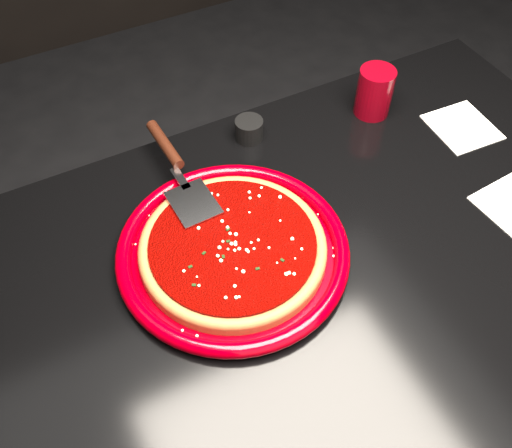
{
  "coord_description": "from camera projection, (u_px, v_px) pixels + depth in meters",
  "views": [
    {
      "loc": [
        -0.4,
        -0.46,
        1.55
      ],
      "look_at": [
        -0.11,
        0.1,
        0.77
      ],
      "focal_mm": 40.0,
      "sensor_mm": 36.0,
      "label": 1
    }
  ],
  "objects": [
    {
      "name": "pizza_crust_rim",
      "position": [
        233.0,
        246.0,
        0.96
      ],
      "size": [
        0.38,
        0.38,
        0.02
      ],
      "primitive_type": "torus",
      "rotation": [
        0.0,
        0.0,
        -0.23
      ],
      "color": "brown",
      "rests_on": "plate"
    },
    {
      "name": "ramekin",
      "position": [
        249.0,
        129.0,
        1.15
      ],
      "size": [
        0.08,
        0.08,
        0.04
      ],
      "primitive_type": "cylinder",
      "rotation": [
        0.0,
        0.0,
        -0.4
      ],
      "color": "black",
      "rests_on": "table"
    },
    {
      "name": "table",
      "position": [
        321.0,
        345.0,
        1.29
      ],
      "size": [
        1.2,
        0.8,
        0.75
      ],
      "primitive_type": "cube",
      "color": "black",
      "rests_on": "floor"
    },
    {
      "name": "cup",
      "position": [
        374.0,
        92.0,
        1.18
      ],
      "size": [
        0.09,
        0.09,
        0.1
      ],
      "primitive_type": "cylinder",
      "rotation": [
        0.0,
        0.0,
        -0.29
      ],
      "color": "maroon",
      "rests_on": "table"
    },
    {
      "name": "pizza_sauce",
      "position": [
        233.0,
        244.0,
        0.96
      ],
      "size": [
        0.34,
        0.34,
        0.01
      ],
      "primitive_type": "cylinder",
      "rotation": [
        0.0,
        0.0,
        -0.23
      ],
      "color": "#6B0300",
      "rests_on": "plate"
    },
    {
      "name": "pizza_server",
      "position": [
        179.0,
        170.0,
        1.04
      ],
      "size": [
        0.1,
        0.32,
        0.02
      ],
      "primitive_type": null,
      "rotation": [
        0.0,
        0.0,
        0.04
      ],
      "color": "silver",
      "rests_on": "plate"
    },
    {
      "name": "plate",
      "position": [
        233.0,
        251.0,
        0.97
      ],
      "size": [
        0.48,
        0.48,
        0.03
      ],
      "primitive_type": "cylinder",
      "rotation": [
        0.0,
        0.0,
        -0.23
      ],
      "color": "#7F0008",
      "rests_on": "table"
    },
    {
      "name": "floor",
      "position": [
        309.0,
        408.0,
        1.58
      ],
      "size": [
        4.0,
        4.0,
        0.01
      ],
      "primitive_type": "cube",
      "color": "black",
      "rests_on": "ground"
    },
    {
      "name": "napkin_b",
      "position": [
        462.0,
        127.0,
        1.19
      ],
      "size": [
        0.13,
        0.14,
        0.0
      ],
      "primitive_type": "cube",
      "rotation": [
        0.0,
        0.0,
        -0.06
      ],
      "color": "white",
      "rests_on": "table"
    },
    {
      "name": "pizza_crust",
      "position": [
        233.0,
        249.0,
        0.97
      ],
      "size": [
        0.38,
        0.38,
        0.02
      ],
      "primitive_type": "cylinder",
      "rotation": [
        0.0,
        0.0,
        -0.23
      ],
      "color": "brown",
      "rests_on": "plate"
    },
    {
      "name": "basil_flecks",
      "position": [
        232.0,
        242.0,
        0.95
      ],
      "size": [
        0.25,
        0.25,
        0.0
      ],
      "primitive_type": null,
      "color": "black",
      "rests_on": "plate"
    },
    {
      "name": "parmesan_dusting",
      "position": [
        232.0,
        242.0,
        0.95
      ],
      "size": [
        0.27,
        0.27,
        0.01
      ],
      "primitive_type": null,
      "color": "#FFF5C4",
      "rests_on": "plate"
    }
  ]
}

